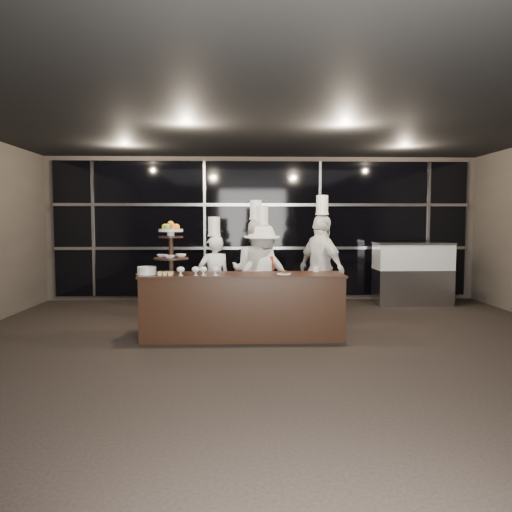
{
  "coord_description": "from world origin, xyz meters",
  "views": [
    {
      "loc": [
        -0.46,
        -5.48,
        1.66
      ],
      "look_at": [
        -0.23,
        1.81,
        1.15
      ],
      "focal_mm": 35.0,
      "sensor_mm": 36.0,
      "label": 1
    }
  ],
  "objects_px": {
    "chef_c": "(262,274)",
    "chef_d": "(322,269)",
    "display_stand": "(171,244)",
    "buffet_counter": "(243,306)",
    "chef_a": "(214,278)",
    "display_case": "(412,270)",
    "layer_cake": "(147,271)",
    "chef_b": "(256,271)"
  },
  "relations": [
    {
      "from": "chef_c",
      "to": "chef_d",
      "type": "relative_size",
      "value": 0.92
    },
    {
      "from": "buffet_counter",
      "to": "display_stand",
      "type": "relative_size",
      "value": 3.81
    },
    {
      "from": "layer_cake",
      "to": "display_case",
      "type": "height_order",
      "value": "display_case"
    },
    {
      "from": "display_case",
      "to": "chef_d",
      "type": "height_order",
      "value": "chef_d"
    },
    {
      "from": "chef_a",
      "to": "display_case",
      "type": "bearing_deg",
      "value": 24.83
    },
    {
      "from": "chef_a",
      "to": "chef_d",
      "type": "distance_m",
      "value": 1.73
    },
    {
      "from": "chef_d",
      "to": "display_stand",
      "type": "bearing_deg",
      "value": -158.15
    },
    {
      "from": "buffet_counter",
      "to": "chef_d",
      "type": "distance_m",
      "value": 1.62
    },
    {
      "from": "layer_cake",
      "to": "chef_c",
      "type": "height_order",
      "value": "chef_c"
    },
    {
      "from": "chef_a",
      "to": "chef_c",
      "type": "relative_size",
      "value": 0.91
    },
    {
      "from": "layer_cake",
      "to": "buffet_counter",
      "type": "bearing_deg",
      "value": 2.15
    },
    {
      "from": "chef_c",
      "to": "chef_d",
      "type": "distance_m",
      "value": 0.96
    },
    {
      "from": "chef_a",
      "to": "chef_d",
      "type": "xyz_separation_m",
      "value": [
        1.72,
        -0.1,
        0.15
      ]
    },
    {
      "from": "display_stand",
      "to": "chef_d",
      "type": "relative_size",
      "value": 0.36
    },
    {
      "from": "layer_cake",
      "to": "display_case",
      "type": "xyz_separation_m",
      "value": [
        4.73,
        2.84,
        -0.29
      ]
    },
    {
      "from": "layer_cake",
      "to": "chef_c",
      "type": "relative_size",
      "value": 0.16
    },
    {
      "from": "display_stand",
      "to": "chef_c",
      "type": "relative_size",
      "value": 0.39
    },
    {
      "from": "display_stand",
      "to": "chef_a",
      "type": "distance_m",
      "value": 1.29
    },
    {
      "from": "display_case",
      "to": "chef_b",
      "type": "distance_m",
      "value": 3.63
    },
    {
      "from": "chef_c",
      "to": "chef_d",
      "type": "bearing_deg",
      "value": -3.97
    },
    {
      "from": "display_case",
      "to": "chef_d",
      "type": "xyz_separation_m",
      "value": [
        -2.13,
        -1.88,
        0.21
      ]
    },
    {
      "from": "buffet_counter",
      "to": "layer_cake",
      "type": "relative_size",
      "value": 9.47
    },
    {
      "from": "chef_a",
      "to": "chef_c",
      "type": "xyz_separation_m",
      "value": [
        0.77,
        -0.03,
        0.06
      ]
    },
    {
      "from": "layer_cake",
      "to": "chef_a",
      "type": "xyz_separation_m",
      "value": [
        0.88,
        1.06,
        -0.22
      ]
    },
    {
      "from": "chef_c",
      "to": "layer_cake",
      "type": "bearing_deg",
      "value": -148.15
    },
    {
      "from": "display_case",
      "to": "chef_c",
      "type": "height_order",
      "value": "chef_c"
    },
    {
      "from": "buffet_counter",
      "to": "chef_a",
      "type": "distance_m",
      "value": 1.14
    },
    {
      "from": "display_stand",
      "to": "chef_d",
      "type": "distance_m",
      "value": 2.48
    },
    {
      "from": "buffet_counter",
      "to": "display_case",
      "type": "relative_size",
      "value": 1.9
    },
    {
      "from": "display_case",
      "to": "chef_c",
      "type": "xyz_separation_m",
      "value": [
        -3.08,
        -1.82,
        0.13
      ]
    },
    {
      "from": "chef_c",
      "to": "chef_d",
      "type": "xyz_separation_m",
      "value": [
        0.95,
        -0.07,
        0.08
      ]
    },
    {
      "from": "chef_b",
      "to": "chef_d",
      "type": "bearing_deg",
      "value": -7.12
    },
    {
      "from": "display_case",
      "to": "display_stand",
      "type": "bearing_deg",
      "value": -147.61
    },
    {
      "from": "layer_cake",
      "to": "chef_b",
      "type": "relative_size",
      "value": 0.15
    },
    {
      "from": "display_case",
      "to": "chef_c",
      "type": "distance_m",
      "value": 3.58
    },
    {
      "from": "layer_cake",
      "to": "chef_d",
      "type": "xyz_separation_m",
      "value": [
        2.6,
        0.96,
        -0.07
      ]
    },
    {
      "from": "buffet_counter",
      "to": "chef_c",
      "type": "distance_m",
      "value": 1.09
    },
    {
      "from": "layer_cake",
      "to": "display_case",
      "type": "relative_size",
      "value": 0.2
    },
    {
      "from": "chef_c",
      "to": "buffet_counter",
      "type": "bearing_deg",
      "value": -108.15
    },
    {
      "from": "layer_cake",
      "to": "chef_b",
      "type": "xyz_separation_m",
      "value": [
        1.55,
        1.09,
        -0.11
      ]
    },
    {
      "from": "display_stand",
      "to": "chef_d",
      "type": "height_order",
      "value": "chef_d"
    },
    {
      "from": "display_case",
      "to": "chef_a",
      "type": "xyz_separation_m",
      "value": [
        -3.85,
        -1.78,
        0.07
      ]
    }
  ]
}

